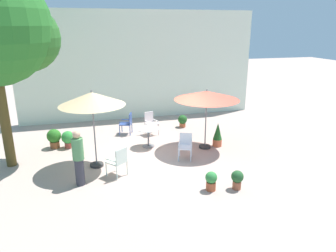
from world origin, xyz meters
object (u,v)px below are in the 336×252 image
Objects in this scene: patio_umbrella_0 at (207,96)px; patio_chair_2 at (151,122)px; patio_chair_0 at (185,144)px; patio_chair_1 at (128,122)px; potted_plant_5 at (218,135)px; cafe_table_0 at (148,134)px; standing_person at (78,158)px; patio_umbrella_1 at (92,99)px; potted_plant_4 at (183,120)px; potted_plant_0 at (237,179)px; patio_chair_3 at (118,160)px; potted_plant_1 at (68,138)px; potted_plant_2 at (211,180)px; potted_plant_3 at (54,138)px.

patio_chair_2 is (-1.63, 2.10, -1.46)m from patio_umbrella_0.
patio_chair_0 is 0.96× the size of patio_chair_1.
patio_chair_1 is at bearing 143.16° from potted_plant_5.
standing_person is (-2.51, -2.44, 0.33)m from cafe_table_0.
potted_plant_4 is (3.99, 3.25, -1.93)m from patio_umbrella_1.
patio_chair_2 is at bearing 52.89° from standing_person.
patio_umbrella_1 reaches higher than potted_plant_0.
patio_chair_0 is at bearing 18.27° from patio_chair_3.
potted_plant_2 is (3.92, -4.41, -0.07)m from potted_plant_1.
patio_chair_1 is at bearing -173.08° from potted_plant_4.
potted_plant_3 is at bearing 134.30° from potted_plant_2.
potted_plant_1 reaches higher than potted_plant_4.
potted_plant_0 is at bearing -65.92° from cafe_table_0.
patio_chair_0 is at bearing 89.68° from potted_plant_2.
potted_plant_2 is at bearing -48.42° from potted_plant_1.
standing_person reaches higher than potted_plant_1.
potted_plant_4 is 6.33m from standing_person.
cafe_table_0 is at bearing -105.71° from patio_chair_2.
patio_chair_3 is at bearing -161.73° from patio_chair_0.
cafe_table_0 is at bearing 165.86° from potted_plant_5.
potted_plant_2 is 0.34× the size of standing_person.
patio_umbrella_0 is at bearing 21.11° from standing_person.
patio_chair_1 is at bearing 116.62° from patio_chair_0.
patio_chair_3 is at bearing -122.11° from cafe_table_0.
patio_chair_3 reaches higher than potted_plant_3.
cafe_table_0 is 1.47m from patio_chair_2.
patio_chair_1 is 1.62× the size of potted_plant_4.
potted_plant_0 is 6.49m from potted_plant_1.
potted_plant_5 is at bearing 26.60° from patio_chair_0.
potted_plant_5 is (5.97, -1.43, 0.04)m from potted_plant_3.
patio_chair_3 is 1.43× the size of potted_plant_1.
patio_umbrella_1 is at bearing -64.61° from potted_plant_1.
patio_umbrella_1 is at bearing -116.34° from patio_chair_1.
potted_plant_3 is at bearing 124.68° from patio_umbrella_1.
patio_chair_2 is at bearing -15.44° from patio_chair_1.
cafe_table_0 is 1.29× the size of potted_plant_1.
potted_plant_3 is (-1.43, 2.06, -1.83)m from patio_umbrella_1.
patio_umbrella_1 is at bearing -171.66° from patio_umbrella_0.
potted_plant_2 is (-0.73, 0.12, -0.01)m from potted_plant_0.
patio_chair_0 reaches higher than potted_plant_1.
patio_umbrella_1 is 5.50m from potted_plant_4.
patio_chair_3 is 1.20m from standing_person.
potted_plant_0 is at bearing -92.63° from potted_plant_4.
patio_chair_0 reaches higher than cafe_table_0.
patio_chair_1 reaches higher than potted_plant_1.
potted_plant_3 reaches higher than potted_plant_2.
potted_plant_3 is (-2.05, 2.99, -0.13)m from patio_chair_3.
standing_person is (-5.06, -1.80, 0.39)m from potted_plant_5.
potted_plant_0 is 6.94m from potted_plant_3.
patio_chair_3 is at bearing -156.01° from patio_umbrella_0.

